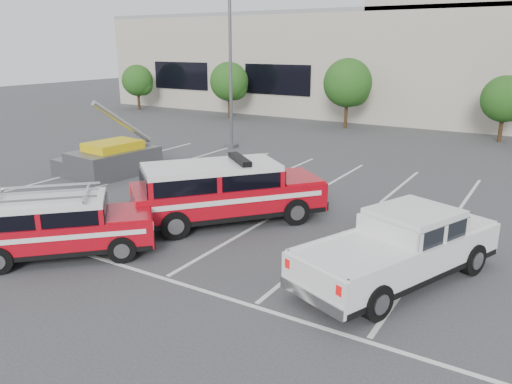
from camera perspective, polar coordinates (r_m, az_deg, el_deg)
ground at (r=15.18m, az=-3.31°, el=-5.76°), size 120.00×120.00×0.00m
stall_markings at (r=18.81m, az=4.52°, el=-1.29°), size 23.00×15.00×0.01m
convention_building at (r=44.08m, az=21.90°, el=14.07°), size 60.00×16.99×13.20m
tree_far_left at (r=47.15m, az=-13.26°, el=12.18°), size 2.77×2.77×3.99m
tree_left at (r=40.76m, az=-2.95°, el=12.34°), size 3.07×3.07×4.42m
tree_mid_left at (r=36.06m, az=10.57°, el=11.97°), size 3.37×3.37×4.85m
tree_mid_right at (r=33.82m, az=26.70°, el=9.31°), size 2.77×2.77×3.99m
light_pole_left at (r=28.47m, az=-2.96°, el=15.39°), size 0.90×0.60×10.24m
fire_chief_suv at (r=16.66m, az=-3.56°, el=-0.44°), size 5.73×6.25×2.19m
white_pickup at (r=13.08m, az=16.06°, el=-6.81°), size 4.05×6.18×1.80m
ladder_suv at (r=15.03m, az=-21.46°, el=-4.04°), size 4.79×4.78×1.91m
utility_rig at (r=23.77m, az=-16.24°, el=3.57°), size 3.75×4.17×3.43m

